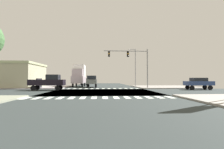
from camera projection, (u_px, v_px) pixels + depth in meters
name	position (u px, v px, depth m)	size (l,w,h in m)	color
ground	(102.00, 92.00, 22.74)	(90.00, 90.00, 0.05)	#2C3433
sidewalk_corner_ne	(164.00, 87.00, 35.53)	(12.00, 12.00, 0.14)	gray
sidewalk_corner_nw	(36.00, 87.00, 33.91)	(12.00, 12.00, 0.14)	gray
crosswalk_near	(100.00, 98.00, 15.45)	(13.50, 2.00, 0.01)	white
crosswalk_far	(100.00, 89.00, 30.01)	(13.50, 2.00, 0.01)	white
traffic_signal_mast	(131.00, 59.00, 30.39)	(7.92, 0.55, 7.07)	gray
street_lamp	(134.00, 64.00, 39.25)	(1.78, 0.32, 8.59)	gray
bank_building	(10.00, 75.00, 33.71)	(12.93, 9.97, 4.83)	#AEAC8B
sedan_nearside_1	(84.00, 81.00, 49.25)	(1.80, 4.30, 1.88)	black
pickup_farside_1	(48.00, 82.00, 25.77)	(5.10, 2.00, 2.35)	black
sedan_crossing_2	(199.00, 83.00, 27.22)	(4.30, 1.80, 1.88)	black
box_truck_queued_1	(79.00, 75.00, 37.93)	(2.40, 7.20, 4.85)	black
pickup_leading_2	(92.00, 81.00, 34.65)	(2.00, 5.10, 2.35)	black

